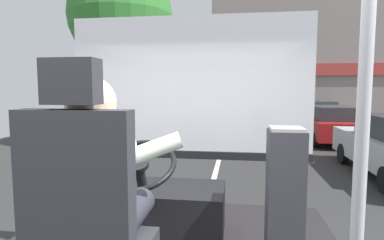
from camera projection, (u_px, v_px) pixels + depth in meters
ground at (222, 149)px, 10.56m from camera, size 18.00×44.00×0.06m
driver_seat at (89, 233)px, 1.41m from camera, size 0.48×0.48×1.32m
bus_driver at (98, 184)px, 1.50m from camera, size 0.75×0.63×0.80m
steering_console at (157, 209)px, 2.60m from camera, size 1.10×1.00×0.84m
handrail_pole at (362, 139)px, 1.05m from camera, size 0.04×0.04×2.07m
fare_box at (285, 197)px, 2.14m from camera, size 0.24×0.25×0.95m
windshield_panel at (189, 104)px, 3.31m from camera, size 2.50×0.08×1.48m
street_tree at (121, 16)px, 10.67m from camera, size 3.49×3.49×6.18m
shop_building at (314, 51)px, 18.61m from camera, size 11.54×6.10×8.45m
parked_car_red at (331, 124)px, 11.74m from camera, size 1.79×3.82×1.36m
parked_car_white at (313, 114)px, 16.37m from camera, size 1.95×4.43×1.38m
parked_car_black at (289, 107)px, 23.10m from camera, size 1.85×3.97×1.35m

